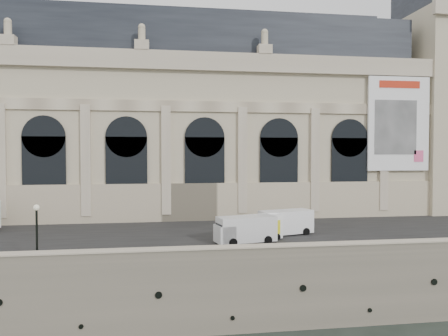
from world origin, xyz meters
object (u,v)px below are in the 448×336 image
at_px(box_truck, 253,228).
at_px(van_c, 283,223).
at_px(lamp_left, 37,234).
at_px(van_b, 243,230).

bearing_deg(box_truck, van_c, 32.46).
height_order(box_truck, lamp_left, lamp_left).
bearing_deg(van_b, van_c, 34.85).
bearing_deg(lamp_left, van_b, 15.59).
distance_m(van_b, lamp_left, 18.75).
relative_size(van_b, van_c, 0.98).
xyz_separation_m(van_b, van_c, (5.13, 3.57, 0.01)).
bearing_deg(box_truck, lamp_left, -162.38).
bearing_deg(van_c, box_truck, -147.54).
bearing_deg(lamp_left, box_truck, 17.62).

